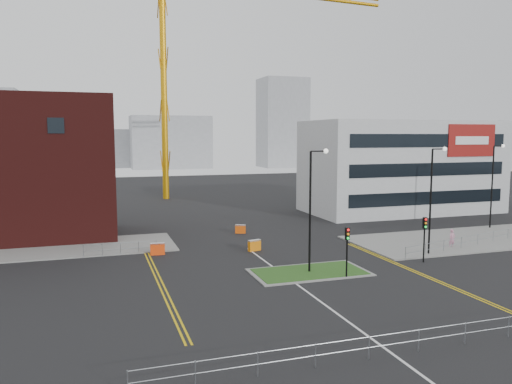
# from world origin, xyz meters

# --- Properties ---
(ground) EXTENTS (200.00, 200.00, 0.00)m
(ground) POSITION_xyz_m (0.00, 0.00, 0.00)
(ground) COLOR black
(ground) RESTS_ON ground
(pavement_left) EXTENTS (28.00, 8.00, 0.12)m
(pavement_left) POSITION_xyz_m (-20.00, 22.00, 0.06)
(pavement_left) COLOR slate
(pavement_left) RESTS_ON ground
(pavement_right) EXTENTS (24.00, 10.00, 0.12)m
(pavement_right) POSITION_xyz_m (22.00, 14.00, 0.06)
(pavement_right) COLOR slate
(pavement_right) RESTS_ON ground
(island_kerb) EXTENTS (8.60, 4.60, 0.08)m
(island_kerb) POSITION_xyz_m (2.00, 8.00, 0.04)
(island_kerb) COLOR slate
(island_kerb) RESTS_ON ground
(grass_island) EXTENTS (8.00, 4.00, 0.12)m
(grass_island) POSITION_xyz_m (2.00, 8.00, 0.06)
(grass_island) COLOR #254918
(grass_island) RESTS_ON ground
(office_block) EXTENTS (25.00, 12.20, 12.00)m
(office_block) POSITION_xyz_m (26.01, 31.97, 6.00)
(office_block) COLOR #B3B5B8
(office_block) RESTS_ON ground
(tower_crane) EXTENTS (52.91, 5.32, 39.07)m
(tower_crane) POSITION_xyz_m (3.71, 55.47, 26.92)
(tower_crane) COLOR orange
(tower_crane) RESTS_ON ground
(streetlamp_island) EXTENTS (1.46, 0.36, 9.18)m
(streetlamp_island) POSITION_xyz_m (2.22, 8.00, 5.41)
(streetlamp_island) COLOR black
(streetlamp_island) RESTS_ON ground
(streetlamp_right_near) EXTENTS (1.46, 0.36, 9.18)m
(streetlamp_right_near) POSITION_xyz_m (14.22, 10.00, 5.41)
(streetlamp_right_near) COLOR black
(streetlamp_right_near) RESTS_ON ground
(streetlamp_right_far) EXTENTS (1.46, 0.36, 9.18)m
(streetlamp_right_far) POSITION_xyz_m (28.22, 18.00, 5.41)
(streetlamp_right_far) COLOR black
(streetlamp_right_far) RESTS_ON ground
(traffic_light_island) EXTENTS (0.28, 0.33, 3.65)m
(traffic_light_island) POSITION_xyz_m (4.00, 5.98, 2.57)
(traffic_light_island) COLOR black
(traffic_light_island) RESTS_ON ground
(traffic_light_right) EXTENTS (0.28, 0.33, 3.65)m
(traffic_light_right) POSITION_xyz_m (12.00, 7.98, 2.57)
(traffic_light_right) COLOR black
(traffic_light_right) RESTS_ON ground
(railing_front) EXTENTS (24.05, 0.05, 1.10)m
(railing_front) POSITION_xyz_m (0.00, -6.00, 0.78)
(railing_front) COLOR gray
(railing_front) RESTS_ON ground
(railing_left) EXTENTS (6.05, 0.05, 1.10)m
(railing_left) POSITION_xyz_m (-11.00, 18.00, 0.74)
(railing_left) COLOR gray
(railing_left) RESTS_ON ground
(railing_right) EXTENTS (19.05, 5.05, 1.10)m
(railing_right) POSITION_xyz_m (20.50, 11.50, 0.78)
(railing_right) COLOR gray
(railing_right) RESTS_ON ground
(centre_line) EXTENTS (0.15, 30.00, 0.01)m
(centre_line) POSITION_xyz_m (0.00, 2.00, 0.01)
(centre_line) COLOR silver
(centre_line) RESTS_ON ground
(yellow_left_a) EXTENTS (0.12, 24.00, 0.01)m
(yellow_left_a) POSITION_xyz_m (-9.00, 10.00, 0.01)
(yellow_left_a) COLOR gold
(yellow_left_a) RESTS_ON ground
(yellow_left_b) EXTENTS (0.12, 24.00, 0.01)m
(yellow_left_b) POSITION_xyz_m (-8.70, 10.00, 0.01)
(yellow_left_b) COLOR gold
(yellow_left_b) RESTS_ON ground
(yellow_right_a) EXTENTS (0.12, 20.00, 0.01)m
(yellow_right_a) POSITION_xyz_m (9.50, 6.00, 0.01)
(yellow_right_a) COLOR gold
(yellow_right_a) RESTS_ON ground
(yellow_right_b) EXTENTS (0.12, 20.00, 0.01)m
(yellow_right_b) POSITION_xyz_m (9.80, 6.00, 0.01)
(yellow_right_b) COLOR gold
(yellow_right_b) RESTS_ON ground
(skyline_b) EXTENTS (24.00, 12.00, 16.00)m
(skyline_b) POSITION_xyz_m (10.00, 130.00, 8.00)
(skyline_b) COLOR gray
(skyline_b) RESTS_ON ground
(skyline_c) EXTENTS (14.00, 12.00, 28.00)m
(skyline_c) POSITION_xyz_m (45.00, 125.00, 14.00)
(skyline_c) COLOR gray
(skyline_c) RESTS_ON ground
(skyline_d) EXTENTS (30.00, 12.00, 12.00)m
(skyline_d) POSITION_xyz_m (-8.00, 140.00, 6.00)
(skyline_d) COLOR gray
(skyline_d) RESTS_ON ground
(pedestrian) EXTENTS (0.66, 0.45, 1.73)m
(pedestrian) POSITION_xyz_m (17.61, 11.48, 0.87)
(pedestrian) COLOR #CE85A3
(pedestrian) RESTS_ON ground
(barrier_left) EXTENTS (1.24, 0.48, 1.02)m
(barrier_left) POSITION_xyz_m (-8.00, 17.19, 0.55)
(barrier_left) COLOR #EF400D
(barrier_left) RESTS_ON ground
(barrier_mid) EXTENTS (1.22, 0.70, 0.98)m
(barrier_mid) POSITION_xyz_m (0.31, 16.00, 0.53)
(barrier_mid) COLOR orange
(barrier_mid) RESTS_ON ground
(barrier_right) EXTENTS (1.12, 0.73, 0.89)m
(barrier_right) POSITION_xyz_m (1.37, 24.00, 0.49)
(barrier_right) COLOR #E8520C
(barrier_right) RESTS_ON ground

